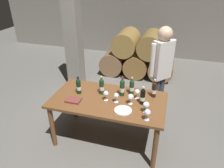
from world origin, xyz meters
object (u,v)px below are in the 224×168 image
Objects in this scene: wine_bottle_4 at (154,89)px; wine_glass_1 at (106,94)px; wine_bottle_3 at (143,96)px; wine_glass_5 at (131,97)px; wine_glass_2 at (148,113)px; serving_plate at (123,110)px; wine_bottle_2 at (122,88)px; wine_bottle_1 at (132,87)px; sommelier_presenting at (161,67)px; wine_glass_0 at (146,105)px; tasting_notebook at (73,100)px; wine_bottle_5 at (79,86)px; wine_glass_4 at (137,92)px; wine_bottle_0 at (102,86)px; wine_glass_3 at (116,96)px; dining_table at (108,104)px.

wine_bottle_4 is 1.90× the size of wine_glass_1.
wine_bottle_3 reaches higher than wine_glass_5.
wine_glass_5 is (-0.28, 0.30, 0.00)m from wine_glass_2.
serving_plate is at bearing -107.05° from wine_glass_5.
wine_bottle_2 is at bearing -167.66° from wine_bottle_4.
sommelier_presenting is at bearing 52.43° from wine_bottle_1.
wine_bottle_3 is 0.38m from wine_glass_2.
wine_bottle_3 is 1.72× the size of wine_glass_0.
wine_glass_0 reaches higher than wine_glass_2.
serving_plate is (-0.02, -0.48, -0.12)m from wine_bottle_1.
tasting_notebook is at bearing -157.69° from wine_bottle_4.
tasting_notebook is at bearing -86.54° from wine_bottle_5.
wine_glass_2 reaches higher than tasting_notebook.
wine_glass_1 is (-0.32, -0.29, -0.02)m from wine_bottle_1.
tasting_notebook is at bearing -159.35° from wine_glass_4.
wine_bottle_0 is 1.96× the size of wine_glass_1.
wine_bottle_4 is at bearing 31.57° from wine_glass_3.
wine_bottle_5 is 1.19× the size of serving_plate.
wine_glass_2 is at bearing -93.35° from sommelier_presenting.
wine_bottle_0 is at bearing 148.90° from wine_glass_2.
wine_glass_3 is 0.63m from tasting_notebook.
wine_bottle_1 reaches higher than wine_glass_1.
wine_bottle_5 is 1.09m from wine_glass_0.
wine_bottle_2 is 1.12× the size of wine_bottle_5.
wine_glass_0 is 1.06m from tasting_notebook.
wine_bottle_2 reaches higher than wine_glass_0.
wine_bottle_1 is at bearing 88.01° from serving_plate.
wine_glass_5 is at bearing -113.56° from sommelier_presenting.
sommelier_presenting is at bearing 38.09° from tasting_notebook.
dining_table is at bearing 21.27° from tasting_notebook.
wine_glass_1 is at bearing 147.93° from serving_plate.
wine_glass_5 reaches higher than dining_table.
wine_glass_0 reaches higher than dining_table.
serving_plate is (0.43, -0.36, -0.12)m from wine_bottle_0.
dining_table is 5.86× the size of wine_bottle_4.
wine_glass_4 is (0.23, -0.02, -0.03)m from wine_bottle_2.
serving_plate is at bearing -74.01° from wine_bottle_2.
dining_table is 6.15× the size of wine_bottle_3.
wine_bottle_1 is 1.88× the size of wine_glass_4.
serving_plate is (0.15, -0.18, -0.10)m from wine_glass_3.
wine_glass_3 is at bearing -145.73° from wine_glass_4.
wine_bottle_1 is at bearing 41.79° from wine_glass_1.
wine_bottle_1 is 1.76× the size of wine_glass_0.
wine_bottle_3 is 1.83× the size of wine_glass_4.
wine_bottle_0 is (-0.14, 0.13, 0.22)m from dining_table.
wine_bottle_3 is 1.74× the size of wine_glass_5.
wine_bottle_2 is at bearing -145.20° from wine_bottle_1.
wine_glass_0 is 0.73× the size of tasting_notebook.
wine_glass_3 is 0.26m from serving_plate.
serving_plate is (0.28, -0.23, 0.10)m from dining_table.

